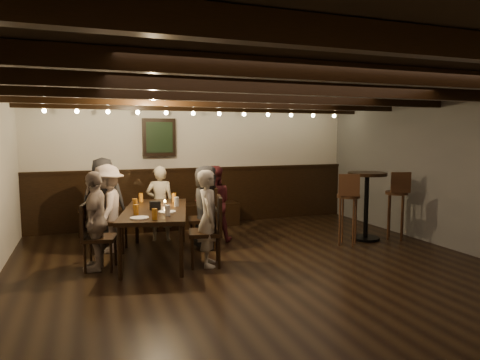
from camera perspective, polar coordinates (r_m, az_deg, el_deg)
name	(u,v)px	position (r m, az deg, el deg)	size (l,w,h in m)	color
room	(201,177)	(7.36, -5.20, 0.37)	(7.00, 7.00, 7.00)	black
dining_table	(155,213)	(6.34, -11.21, -4.33)	(1.29, 2.09, 0.73)	black
chair_left_near	(111,232)	(6.94, -16.86, -6.67)	(0.54, 0.54, 0.98)	black
chair_left_far	(99,249)	(6.08, -18.29, -8.76)	(0.49, 0.49, 0.90)	black
chair_right_near	(204,230)	(6.84, -4.79, -6.64)	(0.53, 0.53, 0.97)	black
chair_right_far	(207,244)	(5.96, -4.46, -8.56)	(0.53, 0.53, 0.96)	black
person_bench_left	(104,201)	(7.33, -17.74, -2.71)	(0.70, 0.46, 1.43)	#242326
person_bench_centre	(160,203)	(7.37, -10.61, -3.09)	(0.47, 0.31, 1.28)	#9D957E
person_bench_right	(214,204)	(7.22, -3.53, -3.17)	(0.62, 0.49, 1.28)	maroon
person_left_near	(108,208)	(6.87, -17.19, -3.61)	(0.87, 0.50, 1.35)	#B29F97
person_left_far	(96,221)	(6.00, -18.71, -5.16)	(0.78, 0.32, 1.32)	gray
person_right_near	(206,207)	(6.77, -4.57, -3.64)	(0.64, 0.42, 1.32)	black
person_right_far	(209,218)	(5.88, -4.19, -5.09)	(0.48, 0.32, 1.32)	#B1A896
pint_a	(141,198)	(7.03, -13.09, -2.29)	(0.07, 0.07, 0.14)	#BF7219
pint_b	(174,197)	(6.94, -8.78, -2.30)	(0.07, 0.07, 0.14)	#BF7219
pint_c	(135,203)	(6.44, -13.83, -3.05)	(0.07, 0.07, 0.14)	#BF7219
pint_d	(177,202)	(6.50, -8.46, -2.87)	(0.07, 0.07, 0.14)	silver
pint_e	(136,210)	(5.89, -13.69, -3.88)	(0.07, 0.07, 0.14)	#BF7219
pint_f	(168,210)	(5.76, -9.64, -4.02)	(0.07, 0.07, 0.14)	silver
pint_g	(155,214)	(5.52, -11.32, -4.49)	(0.07, 0.07, 0.14)	#BF7219
plate_near	(139,218)	(5.65, -13.26, -4.94)	(0.24, 0.24, 0.01)	white
plate_far	(167,212)	(6.02, -9.71, -4.20)	(0.24, 0.24, 0.01)	white
condiment_caddy	(155,205)	(6.27, -11.26, -3.34)	(0.15, 0.10, 0.12)	black
candle	(165,204)	(6.61, -9.99, -3.14)	(0.05, 0.05, 0.05)	beige
high_top_table	(367,196)	(7.61, 16.52, -2.01)	(0.66, 0.66, 1.16)	black
bar_stool_left	(348,218)	(7.21, 14.19, -5.00)	(0.43, 0.44, 1.18)	#331A10
bar_stool_right	(396,214)	(7.85, 20.06, -4.29)	(0.40, 0.42, 1.18)	#331A10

